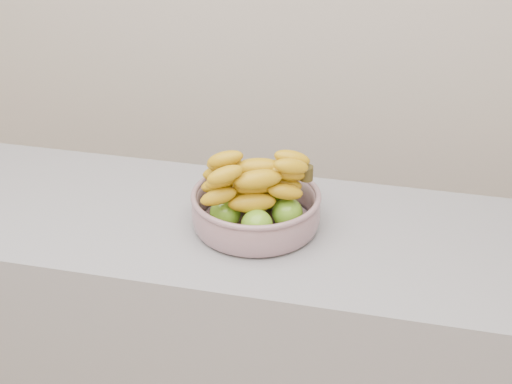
% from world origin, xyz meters
% --- Properties ---
extents(counter, '(2.00, 0.60, 0.90)m').
position_xyz_m(counter, '(0.00, 0.74, 0.45)').
color(counter, gray).
rests_on(counter, ground).
extents(fruit_bowl, '(0.33, 0.33, 0.19)m').
position_xyz_m(fruit_bowl, '(0.21, 0.74, 0.97)').
color(fruit_bowl, '#8A94A5').
rests_on(fruit_bowl, counter).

